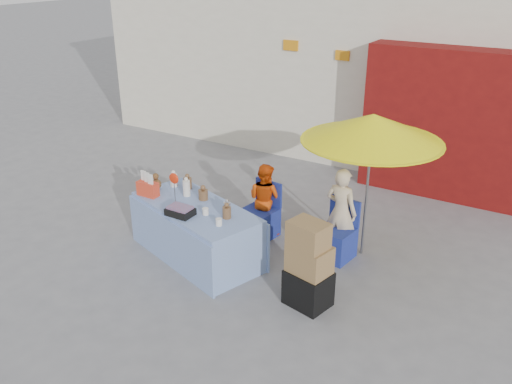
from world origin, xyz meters
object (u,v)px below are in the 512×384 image
Objects in this scene: market_table at (196,230)px; vendor_beige at (341,212)px; chair_left at (260,220)px; umbrella at (373,129)px; vendor_orange at (265,199)px; chair_right at (336,241)px; box_stack at (309,268)px.

vendor_beige is at bearing 51.73° from market_table.
umbrella is (1.55, 0.28, 1.64)m from chair_left.
vendor_beige reaches higher than vendor_orange.
vendor_orange reaches higher than chair_right.
box_stack reaches higher than chair_right.
market_table is 1.23m from vendor_orange.
umbrella reaches higher than chair_left.
market_table is at bearing 172.25° from box_stack.
chair_left is 1.00× the size of chair_right.
umbrella is at bearing 50.79° from market_table.
vendor_orange is 2.04m from umbrella.
vendor_beige is at bearing 97.01° from box_stack.
chair_left is at bearing 14.37° from vendor_beige.
box_stack is at bearing -74.13° from chair_right.
chair_right is at bearing 99.18° from vendor_beige.
vendor_orange is (0.47, 1.13, 0.16)m from market_table.
vendor_beige is 0.63× the size of umbrella.
umbrella is (0.30, 0.28, 1.64)m from chair_right.
umbrella reaches higher than chair_right.
chair_left is 1.25m from chair_right.
market_table is 1.99× the size of vendor_orange.
market_table is 1.72× the size of vendor_beige.
market_table is at bearing -107.23° from chair_left.
vendor_beige is (1.72, 1.13, 0.25)m from market_table.
market_table is at bearing 41.46° from vendor_beige.
market_table is 1.98× the size of box_stack.
vendor_beige is at bearing 99.18° from chair_right.
market_table reaches higher than chair_right.
chair_left is at bearing 99.18° from vendor_orange.
chair_right is (1.25, 0.00, 0.00)m from chair_left.
box_stack is (1.89, -0.26, 0.12)m from market_table.
chair_left is at bearing -171.78° from chair_right.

